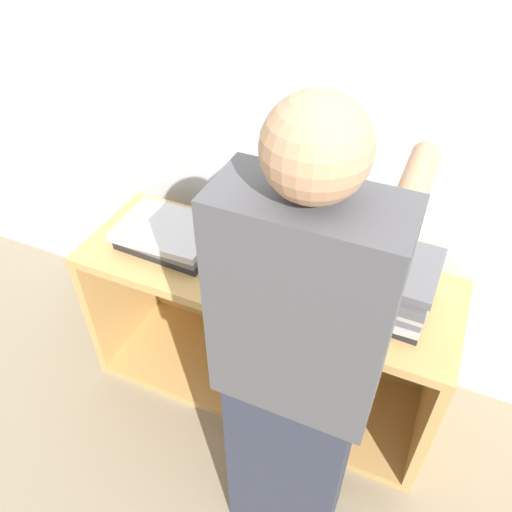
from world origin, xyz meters
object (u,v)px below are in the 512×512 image
laptop_stack_left (170,234)px  laptop_open (271,248)px  person (297,378)px  laptop_stack_right (375,280)px

laptop_stack_left → laptop_open: bearing=8.5°
laptop_open → person: bearing=-61.0°
laptop_open → person: (0.29, -0.52, 0.05)m
laptop_stack_left → person: person is taller
laptop_stack_right → person: person is taller
laptop_stack_right → laptop_open: bearing=171.5°
person → laptop_stack_left: bearing=145.5°
laptop_stack_left → person: size_ratio=0.24×
laptop_open → laptop_stack_left: bearing=-171.5°
laptop_stack_right → laptop_stack_left: bearing=180.0°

